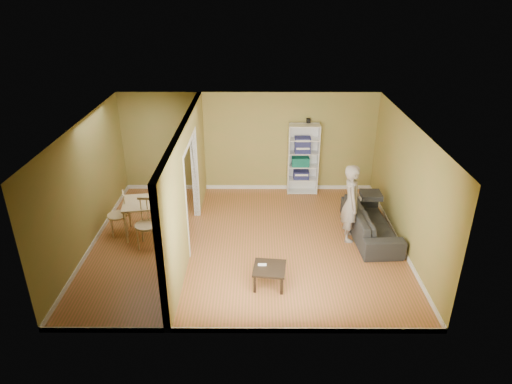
# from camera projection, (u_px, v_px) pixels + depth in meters

# --- Properties ---
(room_shell) EXTENTS (6.50, 6.50, 6.50)m
(room_shell) POSITION_uv_depth(u_px,v_px,m) (246.00, 187.00, 9.20)
(room_shell) COLOR #B8603F
(room_shell) RESTS_ON ground
(partition) EXTENTS (0.22, 5.50, 2.60)m
(partition) POSITION_uv_depth(u_px,v_px,m) (187.00, 187.00, 9.20)
(partition) COLOR olive
(partition) RESTS_ON ground
(wall_speaker) EXTENTS (0.10, 0.10, 0.10)m
(wall_speaker) POSITION_uv_depth(u_px,v_px,m) (308.00, 121.00, 11.37)
(wall_speaker) COLOR black
(wall_speaker) RESTS_ON room_shell
(sofa) EXTENTS (2.21, 1.05, 0.82)m
(sofa) POSITION_uv_depth(u_px,v_px,m) (371.00, 218.00, 9.86)
(sofa) COLOR black
(sofa) RESTS_ON ground
(person) EXTENTS (0.77, 0.63, 2.00)m
(person) POSITION_uv_depth(u_px,v_px,m) (352.00, 197.00, 9.50)
(person) COLOR slate
(person) RESTS_ON ground
(bookshelf) EXTENTS (0.77, 0.34, 1.84)m
(bookshelf) POSITION_uv_depth(u_px,v_px,m) (303.00, 159.00, 11.71)
(bookshelf) COLOR white
(bookshelf) RESTS_ON ground
(paper_box_navy_a) EXTENTS (0.40, 0.26, 0.20)m
(paper_box_navy_a) POSITION_uv_depth(u_px,v_px,m) (301.00, 175.00, 11.85)
(paper_box_navy_a) COLOR navy
(paper_box_navy_a) RESTS_ON bookshelf
(paper_box_teal) EXTENTS (0.44, 0.29, 0.22)m
(paper_box_teal) POSITION_uv_depth(u_px,v_px,m) (301.00, 161.00, 11.69)
(paper_box_teal) COLOR #257C73
(paper_box_teal) RESTS_ON bookshelf
(paper_box_navy_b) EXTENTS (0.39, 0.26, 0.20)m
(paper_box_navy_b) POSITION_uv_depth(u_px,v_px,m) (302.00, 149.00, 11.54)
(paper_box_navy_b) COLOR navy
(paper_box_navy_b) RESTS_ON bookshelf
(paper_box_navy_c) EXTENTS (0.40, 0.26, 0.20)m
(paper_box_navy_c) POSITION_uv_depth(u_px,v_px,m) (303.00, 141.00, 11.46)
(paper_box_navy_c) COLOR navy
(paper_box_navy_c) RESTS_ON bookshelf
(coffee_table) EXTENTS (0.58, 0.58, 0.39)m
(coffee_table) POSITION_uv_depth(u_px,v_px,m) (269.00, 270.00, 8.27)
(coffee_table) COLOR black
(coffee_table) RESTS_ON ground
(game_controller) EXTENTS (0.15, 0.04, 0.03)m
(game_controller) POSITION_uv_depth(u_px,v_px,m) (262.00, 265.00, 8.30)
(game_controller) COLOR white
(game_controller) RESTS_ON coffee_table
(dining_table) EXTENTS (1.24, 0.82, 0.77)m
(dining_table) POSITION_uv_depth(u_px,v_px,m) (153.00, 204.00, 9.85)
(dining_table) COLOR #D2B18F
(dining_table) RESTS_ON ground
(chair_left) EXTENTS (0.56, 0.56, 0.97)m
(chair_left) POSITION_uv_depth(u_px,v_px,m) (118.00, 214.00, 9.89)
(chair_left) COLOR tan
(chair_left) RESTS_ON ground
(chair_near) EXTENTS (0.49, 0.49, 1.05)m
(chair_near) POSITION_uv_depth(u_px,v_px,m) (146.00, 224.00, 9.41)
(chair_near) COLOR #CEB685
(chair_near) RESTS_ON ground
(chair_far) EXTENTS (0.49, 0.49, 0.88)m
(chair_far) POSITION_uv_depth(u_px,v_px,m) (159.00, 203.00, 10.47)
(chair_far) COLOR tan
(chair_far) RESTS_ON ground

